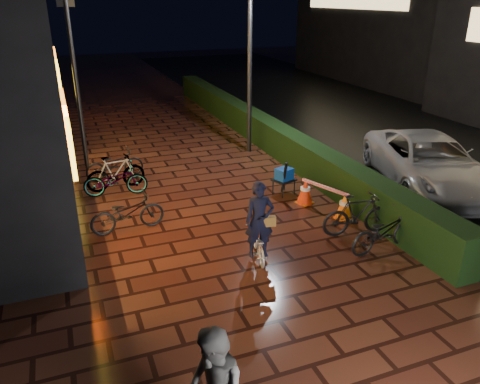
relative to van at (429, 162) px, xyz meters
name	(u,v)px	position (x,y,z in m)	size (l,w,h in m)	color
ground	(269,265)	(-5.96, -2.30, -0.73)	(80.00, 80.00, 0.00)	#381911
asphalt_road	(440,148)	(3.04, 2.70, -0.73)	(11.00, 60.00, 0.01)	black
hedge	(261,129)	(-2.66, 5.70, -0.23)	(0.70, 20.00, 1.00)	black
van	(429,162)	(0.00, 0.00, 0.00)	(2.41, 5.23, 1.45)	#A3A4A8
lamp_post_hedge	(250,60)	(-3.49, 4.88, 2.39)	(0.54, 0.22, 5.68)	black
lamp_post_sf	(76,78)	(-8.95, 5.22, 2.09)	(0.49, 0.15, 5.12)	black
cyclist	(259,231)	(-6.06, -1.96, -0.09)	(0.68, 1.26, 1.72)	silver
traffic_barrier	(324,198)	(-3.57, -0.37, -0.40)	(0.92, 1.65, 0.68)	orange
cart_assembly	(284,176)	(-4.06, 0.94, -0.18)	(0.69, 0.74, 1.07)	black
parked_bikes_storefront	(118,181)	(-8.33, 2.41, -0.27)	(1.91, 4.30, 1.00)	black
parked_bikes_hedge	(371,223)	(-3.48, -2.22, -0.26)	(1.85, 1.57, 1.00)	black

